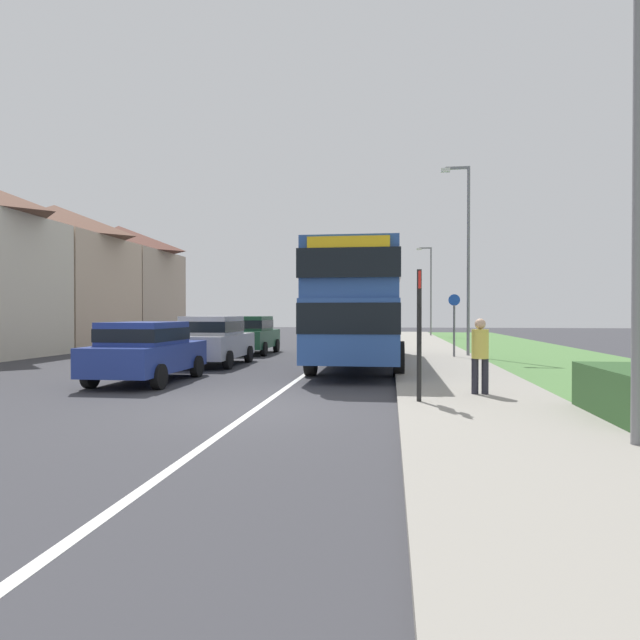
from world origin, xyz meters
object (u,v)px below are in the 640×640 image
street_lamp_mid (466,249)px  cycle_route_sign (454,323)px  double_decker_bus (360,303)px  parked_car_dark_green (252,333)px  street_lamp_near (629,105)px  bus_stop_sign (419,326)px  pedestrian_at_stop (480,352)px  parked_car_blue (146,349)px  street_lamp_far (429,285)px  parked_car_silver (214,339)px

street_lamp_mid → cycle_route_sign: bearing=-126.4°
double_decker_bus → parked_car_dark_green: 7.12m
street_lamp_near → double_decker_bus: bearing=110.3°
bus_stop_sign → street_lamp_mid: (2.42, 11.53, 2.81)m
pedestrian_at_stop → bus_stop_sign: (-1.29, -1.08, 0.56)m
street_lamp_near → street_lamp_mid: bearing=90.0°
double_decker_bus → street_lamp_near: bearing=-69.7°
pedestrian_at_stop → street_lamp_mid: size_ratio=0.22×
double_decker_bus → pedestrian_at_stop: 7.33m
double_decker_bus → parked_car_blue: double_decker_bus is taller
bus_stop_sign → street_lamp_far: size_ratio=0.38×
parked_car_silver → street_lamp_near: 14.16m
parked_car_dark_green → parked_car_silver: bearing=-89.4°
cycle_route_sign → street_lamp_mid: street_lamp_mid is taller
parked_car_silver → street_lamp_mid: size_ratio=0.53×
parked_car_dark_green → pedestrian_at_stop: bearing=-55.7°
bus_stop_sign → pedestrian_at_stop: bearing=40.0°
bus_stop_sign → cycle_route_sign: bus_stop_sign is taller
double_decker_bus → bus_stop_sign: size_ratio=3.96×
double_decker_bus → street_lamp_near: street_lamp_near is taller
pedestrian_at_stop → street_lamp_far: size_ratio=0.24×
bus_stop_sign → street_lamp_near: street_lamp_near is taller
parked_car_blue → street_lamp_far: street_lamp_far is taller
double_decker_bus → parked_car_blue: 7.29m
pedestrian_at_stop → street_lamp_near: size_ratio=0.22×
street_lamp_near → cycle_route_sign: bearing=92.2°
street_lamp_far → street_lamp_mid: bearing=-90.0°
pedestrian_at_stop → parked_car_silver: bearing=141.1°
parked_car_blue → cycle_route_sign: size_ratio=1.57×
pedestrian_at_stop → double_decker_bus: bearing=113.1°
parked_car_silver → pedestrian_at_stop: parked_car_silver is taller
parked_car_dark_green → street_lamp_far: (9.00, 18.69, 3.05)m
parked_car_dark_green → bus_stop_sign: 14.24m
cycle_route_sign → street_lamp_far: size_ratio=0.37×
bus_stop_sign → cycle_route_sign: (1.90, 10.82, -0.11)m
parked_car_silver → street_lamp_far: (8.94, 23.91, 3.04)m
double_decker_bus → bus_stop_sign: (1.55, -7.74, -0.60)m
pedestrian_at_stop → street_lamp_near: (1.14, -4.09, 3.41)m
parked_car_blue → cycle_route_sign: 11.81m
street_lamp_near → street_lamp_mid: (-0.01, 14.54, -0.03)m
parked_car_blue → street_lamp_mid: 13.14m
cycle_route_sign → street_lamp_near: (0.53, -13.83, 2.95)m
street_lamp_far → double_decker_bus: bearing=-99.5°
bus_stop_sign → street_lamp_far: 31.49m
cycle_route_sign → street_lamp_far: (0.52, 20.48, 2.54)m
parked_car_blue → street_lamp_near: (9.18, -5.80, 3.52)m
street_lamp_near → pedestrian_at_stop: bearing=105.6°
parked_car_dark_green → street_lamp_mid: (9.00, -1.08, 3.44)m
parked_car_silver → bus_stop_sign: bearing=-48.6°
parked_car_dark_green → pedestrian_at_stop: 13.96m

